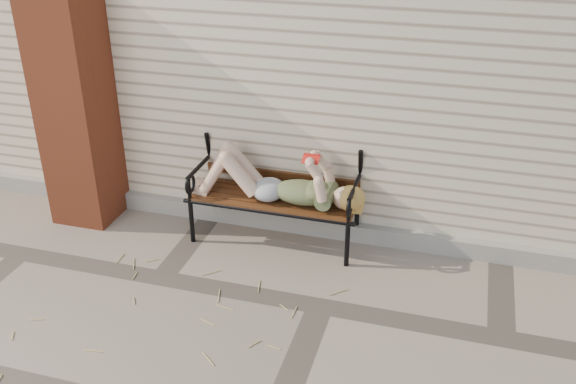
% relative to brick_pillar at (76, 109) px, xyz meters
% --- Properties ---
extents(ground, '(80.00, 80.00, 0.00)m').
position_rel_brick_pillar_xyz_m(ground, '(2.30, -0.75, -1.00)').
color(ground, gray).
rests_on(ground, ground).
extents(house_wall, '(8.00, 4.00, 3.00)m').
position_rel_brick_pillar_xyz_m(house_wall, '(2.30, 2.25, 0.50)').
color(house_wall, beige).
rests_on(house_wall, ground).
extents(foundation_strip, '(8.00, 0.10, 0.15)m').
position_rel_brick_pillar_xyz_m(foundation_strip, '(2.30, 0.22, -0.93)').
color(foundation_strip, gray).
rests_on(foundation_strip, ground).
extents(brick_pillar, '(0.50, 0.50, 2.00)m').
position_rel_brick_pillar_xyz_m(brick_pillar, '(0.00, 0.00, 0.00)').
color(brick_pillar, '#953D21').
rests_on(brick_pillar, ground).
extents(garden_bench, '(1.49, 0.59, 0.96)m').
position_rel_brick_pillar_xyz_m(garden_bench, '(1.72, 0.11, -0.46)').
color(garden_bench, black).
rests_on(garden_bench, ground).
extents(reading_woman, '(1.40, 0.32, 0.44)m').
position_rel_brick_pillar_xyz_m(reading_woman, '(1.73, -0.01, -0.43)').
color(reading_woman, '#0A3349').
rests_on(reading_woman, ground).
extents(straw_scatter, '(2.89, 1.61, 0.01)m').
position_rel_brick_pillar_xyz_m(straw_scatter, '(1.70, -1.31, -0.99)').
color(straw_scatter, tan).
rests_on(straw_scatter, ground).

